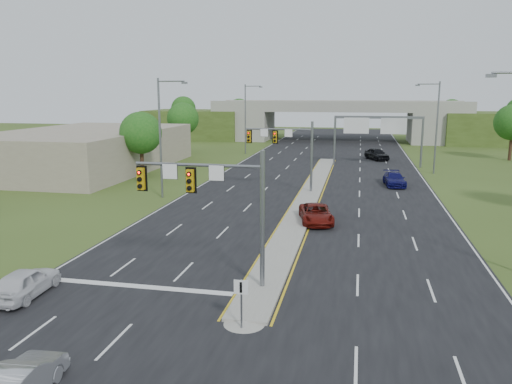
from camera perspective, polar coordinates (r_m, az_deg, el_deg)
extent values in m
plane|color=#384B1B|center=(25.55, 0.72, -11.01)|extent=(240.00, 240.00, 0.00)
cube|color=black|center=(59.18, 7.22, 1.78)|extent=(24.00, 160.00, 0.02)
cube|color=gray|center=(47.41, 6.05, -0.45)|extent=(2.00, 54.00, 0.16)
cone|color=gray|center=(21.94, -1.35, -14.65)|extent=(2.00, 2.00, 0.16)
cube|color=gold|center=(47.55, 4.67, -0.48)|extent=(0.12, 54.00, 0.01)
cube|color=gold|center=(47.33, 7.43, -0.60)|extent=(0.12, 54.00, 0.01)
cube|color=silver|center=(61.22, -3.86, 2.17)|extent=(0.12, 160.00, 0.01)
cube|color=silver|center=(59.46, 18.63, 1.33)|extent=(0.12, 160.00, 0.01)
cube|color=silver|center=(26.61, -13.82, -10.37)|extent=(10.50, 0.50, 0.01)
cylinder|color=slate|center=(24.44, 0.74, -3.40)|extent=(0.24, 0.24, 7.00)
cylinder|color=slate|center=(24.72, -6.67, 3.08)|extent=(6.50, 0.16, 0.16)
cube|color=#BF920B|center=(24.71, -7.53, 1.29)|extent=(0.35, 0.25, 1.10)
cube|color=#BF920B|center=(25.67, -13.02, 1.48)|extent=(0.35, 0.25, 1.10)
cube|color=black|center=(24.84, -7.42, 1.35)|extent=(0.55, 0.04, 1.30)
cube|color=black|center=(25.80, -12.89, 1.53)|extent=(0.55, 0.04, 1.30)
sphere|color=#FF0C05|center=(24.53, -7.65, 2.05)|extent=(0.20, 0.20, 0.20)
sphere|color=#FF0C05|center=(25.50, -13.18, 2.20)|extent=(0.20, 0.20, 0.20)
cube|color=white|center=(25.16, -9.82, 2.33)|extent=(0.75, 0.04, 0.75)
cube|color=white|center=(24.39, -4.55, 2.18)|extent=(0.75, 0.04, 0.75)
cylinder|color=slate|center=(48.81, 6.37, 3.93)|extent=(0.24, 0.24, 7.00)
cylinder|color=slate|center=(48.95, 2.62, 7.18)|extent=(6.50, 0.16, 0.16)
cube|color=#BF920B|center=(48.82, 2.19, 6.29)|extent=(0.35, 0.25, 1.10)
cube|color=#BF920B|center=(49.32, -0.81, 6.35)|extent=(0.35, 0.25, 1.10)
cube|color=black|center=(48.96, 2.21, 6.31)|extent=(0.55, 0.04, 1.30)
cube|color=black|center=(49.45, -0.78, 6.36)|extent=(0.55, 0.04, 1.30)
sphere|color=#FF0C05|center=(48.66, 2.16, 6.69)|extent=(0.20, 0.20, 0.20)
sphere|color=#FF0C05|center=(49.16, -0.85, 6.74)|extent=(0.20, 0.20, 0.20)
cube|color=white|center=(49.13, 0.94, 6.80)|extent=(0.75, 0.04, 0.75)
cube|color=white|center=(48.74, 3.74, 6.74)|extent=(0.75, 0.04, 0.75)
cylinder|color=slate|center=(21.08, -1.68, -12.79)|extent=(0.08, 0.08, 2.20)
cube|color=white|center=(20.72, -1.72, -10.82)|extent=(0.60, 0.04, 0.60)
cube|color=black|center=(20.69, -1.74, -10.85)|extent=(0.10, 0.02, 0.45)
cylinder|color=slate|center=(68.59, 8.98, 5.80)|extent=(0.28, 0.28, 6.60)
cylinder|color=slate|center=(68.97, 18.43, 5.39)|extent=(0.28, 0.28, 6.60)
cube|color=slate|center=(68.32, 13.85, 8.29)|extent=(11.50, 0.35, 0.35)
cube|color=#0B5122|center=(68.15, 11.39, 7.46)|extent=(3.20, 0.08, 2.00)
cube|color=#0B5122|center=(68.28, 15.46, 7.28)|extent=(3.20, 0.08, 2.00)
cube|color=silver|center=(68.10, 11.39, 7.45)|extent=(3.30, 0.03, 2.10)
cube|color=silver|center=(68.23, 15.46, 7.28)|extent=(3.30, 0.03, 2.10)
cube|color=gray|center=(105.64, -0.03, 7.66)|extent=(6.00, 12.00, 6.00)
cube|color=gray|center=(104.18, 18.75, 7.01)|extent=(6.00, 12.00, 6.00)
cube|color=#384B1B|center=(109.03, -6.79, 7.69)|extent=(20.00, 14.00, 6.00)
cube|color=#384B1B|center=(106.52, 25.75, 6.58)|extent=(20.00, 14.00, 6.00)
cube|color=gray|center=(103.35, 9.37, 9.43)|extent=(50.00, 12.00, 1.20)
cube|color=gray|center=(97.53, 9.23, 9.94)|extent=(50.00, 0.40, 0.90)
cube|color=gray|center=(109.12, 9.52, 10.06)|extent=(50.00, 0.40, 0.90)
cylinder|color=slate|center=(47.00, -10.89, 5.97)|extent=(0.20, 0.20, 11.00)
cylinder|color=slate|center=(46.35, -9.67, 12.37)|extent=(2.50, 0.12, 0.12)
cube|color=slate|center=(45.91, -8.18, 12.24)|extent=(0.50, 0.25, 0.18)
cylinder|color=slate|center=(80.36, -1.23, 8.29)|extent=(0.20, 0.20, 11.00)
cylinder|color=slate|center=(79.99, -0.35, 12.01)|extent=(2.50, 0.12, 0.12)
cube|color=slate|center=(79.73, 0.54, 11.90)|extent=(0.50, 0.25, 0.18)
cube|color=slate|center=(28.96, 25.28, 11.93)|extent=(0.50, 0.25, 0.18)
cylinder|color=slate|center=(63.98, 19.95, 6.86)|extent=(0.20, 0.20, 11.00)
cylinder|color=slate|center=(63.69, 19.13, 11.59)|extent=(2.50, 0.12, 0.12)
cube|color=slate|center=(63.55, 17.98, 11.52)|extent=(0.50, 0.25, 0.18)
cylinder|color=#382316|center=(59.08, -12.90, 3.52)|extent=(0.44, 0.44, 4.00)
sphere|color=#1A5216|center=(58.75, -13.03, 6.61)|extent=(4.80, 4.80, 4.80)
cylinder|color=#382316|center=(83.58, -8.29, 5.98)|extent=(0.44, 0.44, 4.25)
sphere|color=#1A5216|center=(83.35, -8.36, 8.30)|extent=(5.20, 5.20, 5.20)
cylinder|color=#382316|center=(81.46, 27.09, 4.72)|extent=(0.44, 0.44, 4.25)
cylinder|color=#382316|center=(124.90, -8.25, 7.76)|extent=(0.44, 0.44, 4.50)
sphere|color=#1A5216|center=(124.74, -8.30, 9.41)|extent=(6.00, 6.00, 6.00)
cylinder|color=#382316|center=(120.86, -1.94, 7.69)|extent=(0.44, 0.44, 4.25)
sphere|color=#1A5216|center=(120.70, -1.95, 9.30)|extent=(5.60, 5.60, 5.60)
cylinder|color=#382316|center=(119.06, 21.30, 6.88)|extent=(0.44, 0.44, 4.25)
sphere|color=#1A5216|center=(118.89, 21.42, 8.51)|extent=(5.60, 5.60, 5.60)
cube|color=gray|center=(68.05, -18.87, 4.61)|extent=(18.00, 30.00, 5.00)
imported|color=silver|center=(26.81, -24.86, -9.34)|extent=(1.92, 4.27, 1.43)
imported|color=#A1A2A8|center=(18.51, -25.46, -19.07)|extent=(1.68, 4.06, 1.31)
imported|color=#5F0F09|center=(37.99, 6.88, -2.48)|extent=(3.24, 5.31, 1.38)
imported|color=#0C0C4B|center=(54.66, 15.53, 1.43)|extent=(2.42, 5.01, 1.41)
imported|color=black|center=(75.38, 13.63, 4.25)|extent=(3.93, 5.40, 1.71)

